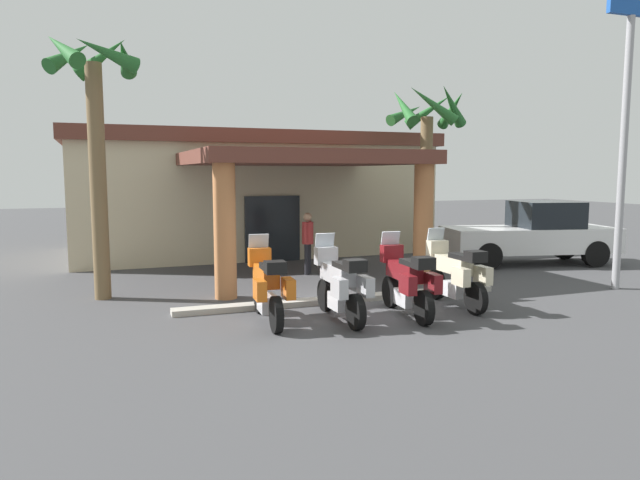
{
  "coord_description": "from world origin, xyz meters",
  "views": [
    {
      "loc": [
        -4.81,
        -11.16,
        2.83
      ],
      "look_at": [
        -0.06,
        2.01,
        1.2
      ],
      "focal_mm": 32.54,
      "sensor_mm": 36.0,
      "label": 1
    }
  ],
  "objects_px": {
    "palm_tree_roadside": "(95,111)",
    "roadside_sign": "(628,80)",
    "pickup_truck_white": "(533,234)",
    "motel_building": "(250,192)",
    "motorcycle_orange": "(268,286)",
    "motorcycle_cream": "(456,274)",
    "palm_tree_near_portico": "(428,137)",
    "pedestrian": "(308,239)",
    "motorcycle_maroon": "(407,281)",
    "motorcycle_silver": "(340,284)"
  },
  "relations": [
    {
      "from": "pickup_truck_white",
      "to": "roadside_sign",
      "type": "bearing_deg",
      "value": -88.8
    },
    {
      "from": "motorcycle_orange",
      "to": "motorcycle_cream",
      "type": "bearing_deg",
      "value": -87.79
    },
    {
      "from": "palm_tree_roadside",
      "to": "roadside_sign",
      "type": "height_order",
      "value": "roadside_sign"
    },
    {
      "from": "motorcycle_cream",
      "to": "roadside_sign",
      "type": "relative_size",
      "value": 0.29
    },
    {
      "from": "motorcycle_silver",
      "to": "palm_tree_near_portico",
      "type": "relative_size",
      "value": 0.4
    },
    {
      "from": "palm_tree_near_portico",
      "to": "roadside_sign",
      "type": "height_order",
      "value": "roadside_sign"
    },
    {
      "from": "pickup_truck_white",
      "to": "palm_tree_roadside",
      "type": "distance_m",
      "value": 12.97
    },
    {
      "from": "motorcycle_orange",
      "to": "pedestrian",
      "type": "xyz_separation_m",
      "value": [
        2.4,
        4.74,
        0.3
      ]
    },
    {
      "from": "motel_building",
      "to": "pedestrian",
      "type": "relative_size",
      "value": 7.29
    },
    {
      "from": "pedestrian",
      "to": "palm_tree_roadside",
      "type": "xyz_separation_m",
      "value": [
        -5.36,
        -1.45,
        3.15
      ]
    },
    {
      "from": "motorcycle_orange",
      "to": "pickup_truck_white",
      "type": "relative_size",
      "value": 0.4
    },
    {
      "from": "motorcycle_silver",
      "to": "motorcycle_maroon",
      "type": "distance_m",
      "value": 1.37
    },
    {
      "from": "motel_building",
      "to": "motorcycle_maroon",
      "type": "height_order",
      "value": "motel_building"
    },
    {
      "from": "motorcycle_silver",
      "to": "palm_tree_roadside",
      "type": "relative_size",
      "value": 0.37
    },
    {
      "from": "motel_building",
      "to": "motorcycle_silver",
      "type": "height_order",
      "value": "motel_building"
    },
    {
      "from": "pedestrian",
      "to": "pickup_truck_white",
      "type": "height_order",
      "value": "pickup_truck_white"
    },
    {
      "from": "pedestrian",
      "to": "motorcycle_cream",
      "type": "bearing_deg",
      "value": 144.3
    },
    {
      "from": "motel_building",
      "to": "palm_tree_near_portico",
      "type": "xyz_separation_m",
      "value": [
        4.63,
        -4.56,
        1.8
      ]
    },
    {
      "from": "motorcycle_cream",
      "to": "pickup_truck_white",
      "type": "height_order",
      "value": "pickup_truck_white"
    },
    {
      "from": "motel_building",
      "to": "motorcycle_maroon",
      "type": "bearing_deg",
      "value": -87.59
    },
    {
      "from": "motorcycle_orange",
      "to": "motorcycle_cream",
      "type": "height_order",
      "value": "same"
    },
    {
      "from": "motorcycle_orange",
      "to": "pedestrian",
      "type": "relative_size",
      "value": 1.28
    },
    {
      "from": "pedestrian",
      "to": "roadside_sign",
      "type": "distance_m",
      "value": 8.82
    },
    {
      "from": "motel_building",
      "to": "roadside_sign",
      "type": "distance_m",
      "value": 12.4
    },
    {
      "from": "motorcycle_cream",
      "to": "pedestrian",
      "type": "height_order",
      "value": "pedestrian"
    },
    {
      "from": "palm_tree_roadside",
      "to": "roadside_sign",
      "type": "bearing_deg",
      "value": -14.56
    },
    {
      "from": "motorcycle_orange",
      "to": "motorcycle_maroon",
      "type": "relative_size",
      "value": 1.0
    },
    {
      "from": "motel_building",
      "to": "motorcycle_silver",
      "type": "xyz_separation_m",
      "value": [
        -0.67,
        -10.5,
        -1.45
      ]
    },
    {
      "from": "motel_building",
      "to": "motorcycle_orange",
      "type": "height_order",
      "value": "motel_building"
    },
    {
      "from": "motorcycle_cream",
      "to": "pedestrian",
      "type": "distance_m",
      "value": 5.1
    },
    {
      "from": "palm_tree_roadside",
      "to": "motorcycle_cream",
      "type": "bearing_deg",
      "value": -25.52
    },
    {
      "from": "motorcycle_silver",
      "to": "roadside_sign",
      "type": "height_order",
      "value": "roadside_sign"
    },
    {
      "from": "motorcycle_orange",
      "to": "palm_tree_near_portico",
      "type": "relative_size",
      "value": 0.4
    },
    {
      "from": "motel_building",
      "to": "roadside_sign",
      "type": "bearing_deg",
      "value": -56.99
    },
    {
      "from": "palm_tree_roadside",
      "to": "motorcycle_silver",
      "type": "bearing_deg",
      "value": -39.73
    },
    {
      "from": "palm_tree_near_portico",
      "to": "motorcycle_orange",
      "type": "bearing_deg",
      "value": -139.73
    },
    {
      "from": "motorcycle_cream",
      "to": "motorcycle_silver",
      "type": "bearing_deg",
      "value": 95.55
    },
    {
      "from": "motorcycle_silver",
      "to": "motorcycle_maroon",
      "type": "bearing_deg",
      "value": -96.35
    },
    {
      "from": "motel_building",
      "to": "motorcycle_orange",
      "type": "distance_m",
      "value": 10.51
    },
    {
      "from": "pedestrian",
      "to": "pickup_truck_white",
      "type": "distance_m",
      "value": 7.2
    },
    {
      "from": "motorcycle_maroon",
      "to": "pedestrian",
      "type": "bearing_deg",
      "value": 7.18
    },
    {
      "from": "motorcycle_maroon",
      "to": "pedestrian",
      "type": "relative_size",
      "value": 1.28
    },
    {
      "from": "motorcycle_orange",
      "to": "pickup_truck_white",
      "type": "bearing_deg",
      "value": -63.56
    },
    {
      "from": "palm_tree_roadside",
      "to": "motorcycle_orange",
      "type": "bearing_deg",
      "value": -48.1
    },
    {
      "from": "motorcycle_cream",
      "to": "palm_tree_near_portico",
      "type": "bearing_deg",
      "value": -23.6
    },
    {
      "from": "motorcycle_maroon",
      "to": "palm_tree_near_portico",
      "type": "distance_m",
      "value": 7.95
    },
    {
      "from": "motorcycle_cream",
      "to": "pickup_truck_white",
      "type": "relative_size",
      "value": 0.4
    },
    {
      "from": "roadside_sign",
      "to": "pedestrian",
      "type": "bearing_deg",
      "value": 144.99
    },
    {
      "from": "motorcycle_cream",
      "to": "palm_tree_roadside",
      "type": "bearing_deg",
      "value": 65.22
    },
    {
      "from": "motorcycle_silver",
      "to": "palm_tree_near_portico",
      "type": "distance_m",
      "value": 8.6
    }
  ]
}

